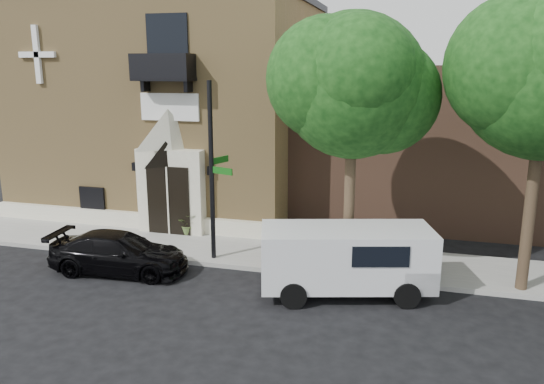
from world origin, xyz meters
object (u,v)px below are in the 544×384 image
at_px(black_sedan, 119,253).
at_px(pedestrian_near, 347,239).
at_px(fire_hydrant, 277,253).
at_px(dumpster, 379,251).
at_px(street_sign, 212,172).
at_px(cargo_van, 353,258).

bearing_deg(black_sedan, pedestrian_near, -75.59).
bearing_deg(fire_hydrant, dumpster, 8.13).
height_order(street_sign, dumpster, street_sign).
xyz_separation_m(dumpster, pedestrian_near, (-1.07, 0.39, 0.15)).
relative_size(black_sedan, dumpster, 2.21).
relative_size(street_sign, dumpster, 2.92).
relative_size(cargo_van, fire_hydrant, 6.50).
bearing_deg(fire_hydrant, cargo_van, -26.52).
xyz_separation_m(black_sedan, dumpster, (7.94, 1.97, 0.14)).
relative_size(black_sedan, fire_hydrant, 5.57).
bearing_deg(pedestrian_near, dumpster, 137.28).
relative_size(fire_hydrant, pedestrian_near, 0.51).
bearing_deg(dumpster, black_sedan, -172.69).
relative_size(black_sedan, cargo_van, 0.86).
bearing_deg(street_sign, black_sedan, -128.52).
xyz_separation_m(cargo_van, pedestrian_near, (-0.43, 2.11, -0.17)).
xyz_separation_m(fire_hydrant, pedestrian_near, (2.11, 0.84, 0.38)).
bearing_deg(dumpster, cargo_van, -116.98).
distance_m(cargo_van, fire_hydrant, 2.89).
relative_size(cargo_van, dumpster, 2.58).
height_order(fire_hydrant, dumpster, dumpster).
bearing_deg(fire_hydrant, black_sedan, -162.37).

